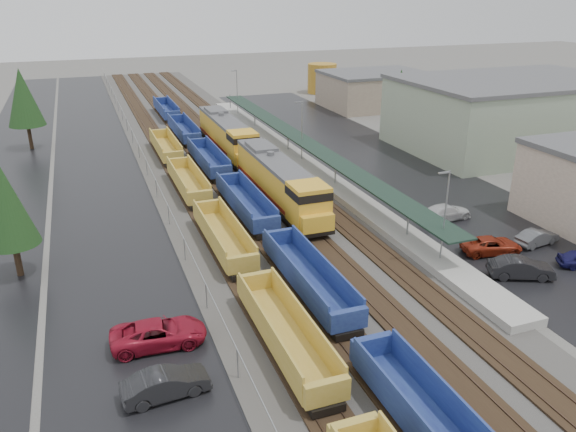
% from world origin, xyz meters
% --- Properties ---
extents(ballast_strip, '(20.00, 160.00, 0.08)m').
position_xyz_m(ballast_strip, '(0.00, 60.00, 0.04)').
color(ballast_strip, '#302D2B').
rests_on(ballast_strip, ground).
extents(trackbed, '(14.60, 160.00, 0.22)m').
position_xyz_m(trackbed, '(-0.00, 60.00, 0.16)').
color(trackbed, black).
rests_on(trackbed, ground).
extents(west_parking_lot, '(10.00, 160.00, 0.02)m').
position_xyz_m(west_parking_lot, '(-15.00, 60.00, 0.01)').
color(west_parking_lot, black).
rests_on(west_parking_lot, ground).
extents(west_road, '(9.00, 160.00, 0.02)m').
position_xyz_m(west_road, '(-25.00, 60.00, 0.01)').
color(west_road, black).
rests_on(west_road, ground).
extents(east_commuter_lot, '(16.00, 100.00, 0.02)m').
position_xyz_m(east_commuter_lot, '(19.00, 50.00, 0.01)').
color(east_commuter_lot, black).
rests_on(east_commuter_lot, ground).
extents(station_platform, '(3.00, 80.00, 8.00)m').
position_xyz_m(station_platform, '(9.50, 50.01, 0.73)').
color(station_platform, '#9E9B93').
rests_on(station_platform, ground).
extents(chainlink_fence, '(0.08, 160.04, 2.02)m').
position_xyz_m(chainlink_fence, '(-9.50, 58.44, 1.61)').
color(chainlink_fence, gray).
rests_on(chainlink_fence, ground).
extents(industrial_buildings, '(32.52, 75.30, 9.50)m').
position_xyz_m(industrial_buildings, '(37.76, 45.85, 4.25)').
color(industrial_buildings, tan).
rests_on(industrial_buildings, ground).
extents(distant_hills, '(301.00, 140.00, 25.20)m').
position_xyz_m(distant_hills, '(44.79, 210.68, 0.00)').
color(distant_hills, '#54664F').
rests_on(distant_hills, ground).
extents(tree_west_near, '(3.96, 3.96, 9.00)m').
position_xyz_m(tree_west_near, '(-22.00, 30.00, 5.82)').
color(tree_west_near, '#332316').
rests_on(tree_west_near, ground).
extents(tree_west_far, '(4.84, 4.84, 11.00)m').
position_xyz_m(tree_west_far, '(-23.00, 70.00, 7.12)').
color(tree_west_far, '#332316').
rests_on(tree_west_far, ground).
extents(tree_east, '(4.40, 4.40, 10.00)m').
position_xyz_m(tree_east, '(28.00, 58.00, 6.47)').
color(tree_east, '#332316').
rests_on(tree_east, ground).
extents(locomotive_lead, '(3.25, 21.42, 4.85)m').
position_xyz_m(locomotive_lead, '(2.00, 37.12, 2.56)').
color(locomotive_lead, black).
rests_on(locomotive_lead, ground).
extents(locomotive_trail, '(3.25, 21.42, 4.85)m').
position_xyz_m(locomotive_trail, '(2.00, 58.12, 2.56)').
color(locomotive_trail, black).
rests_on(locomotive_trail, ground).
extents(well_string_yellow, '(2.57, 90.25, 2.28)m').
position_xyz_m(well_string_yellow, '(-6.00, 21.45, 1.14)').
color(well_string_yellow, '#B39531').
rests_on(well_string_yellow, ground).
extents(well_string_blue, '(2.61, 111.62, 2.31)m').
position_xyz_m(well_string_blue, '(-2.00, 36.11, 1.16)').
color(well_string_blue, navy).
rests_on(well_string_blue, ground).
extents(storage_tank, '(6.09, 6.09, 6.09)m').
position_xyz_m(storage_tank, '(32.97, 97.53, 3.05)').
color(storage_tank, '#AD7B22').
rests_on(storage_tank, ground).
extents(parked_car_west_b, '(2.08, 4.91, 1.58)m').
position_xyz_m(parked_car_west_b, '(-13.56, 11.96, 0.79)').
color(parked_car_west_b, black).
rests_on(parked_car_west_b, ground).
extents(parked_car_west_c, '(3.07, 6.05, 1.64)m').
position_xyz_m(parked_car_west_c, '(-13.22, 16.91, 0.82)').
color(parked_car_west_c, maroon).
rests_on(parked_car_west_c, ground).
extents(parked_car_east_a, '(3.53, 5.16, 1.61)m').
position_xyz_m(parked_car_east_a, '(14.16, 16.14, 0.81)').
color(parked_car_east_a, black).
rests_on(parked_car_east_a, ground).
extents(parked_car_east_b, '(3.40, 5.46, 1.41)m').
position_xyz_m(parked_car_east_b, '(14.90, 20.49, 0.70)').
color(parked_car_east_b, maroon).
rests_on(parked_car_east_b, ground).
extents(parked_car_east_c, '(2.52, 5.34, 1.50)m').
position_xyz_m(parked_car_east_c, '(15.71, 28.08, 0.75)').
color(parked_car_east_c, silver).
rests_on(parked_car_east_c, ground).
extents(parked_car_east_e, '(2.06, 4.35, 1.38)m').
position_xyz_m(parked_car_east_e, '(19.71, 20.46, 0.69)').
color(parked_car_east_e, '#505255').
rests_on(parked_car_east_e, ground).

